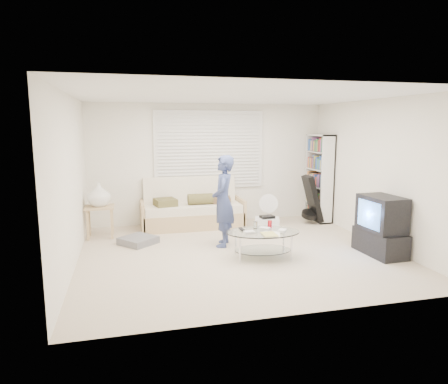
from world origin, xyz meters
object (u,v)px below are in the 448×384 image
object	(u,v)px
tv_unit	(381,226)
futon_sofa	(192,211)
bookshelf	(319,178)
coffee_table	(263,236)

from	to	relation	value
tv_unit	futon_sofa	bearing A→B (deg)	136.52
bookshelf	coffee_table	size ratio (longest dim) A/B	1.52
futon_sofa	tv_unit	distance (m)	3.63
futon_sofa	coffee_table	xyz separation A→B (m)	(0.75, -2.21, 0.01)
bookshelf	tv_unit	distance (m)	2.45
bookshelf	coffee_table	distance (m)	2.98
futon_sofa	tv_unit	size ratio (longest dim) A/B	2.17
bookshelf	tv_unit	world-z (taller)	bookshelf
tv_unit	bookshelf	bearing A→B (deg)	87.02
futon_sofa	bookshelf	distance (m)	2.83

